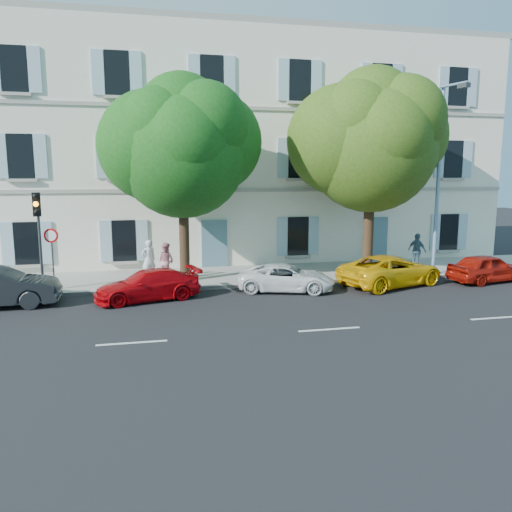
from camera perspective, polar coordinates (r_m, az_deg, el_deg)
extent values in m
plane|color=black|center=(19.56, 4.26, -4.88)|extent=(90.00, 90.00, 0.00)
cube|color=#A09E96|center=(23.73, 1.23, -2.13)|extent=(36.00, 4.50, 0.15)
cube|color=#9E998E|center=(21.67, 2.56, -3.23)|extent=(36.00, 0.16, 0.16)
cube|color=white|center=(28.91, -1.43, 11.73)|extent=(28.00, 7.00, 12.00)
imported|color=#B0050A|center=(19.61, -12.27, -3.27)|extent=(4.30, 2.57, 1.17)
imported|color=white|center=(20.70, 3.50, -2.50)|extent=(4.34, 2.90, 1.11)
imported|color=#EAAC09|center=(22.40, 15.16, -1.60)|extent=(5.28, 3.68, 1.34)
imported|color=#9B1309|center=(24.64, 24.90, -1.25)|extent=(3.94, 2.14, 1.27)
cylinder|color=#3A2819|center=(21.95, -8.19, 1.61)|extent=(0.43, 0.43, 3.46)
ellipsoid|color=#1C6219|center=(21.77, -8.43, 11.57)|extent=(5.53, 5.53, 6.08)
cylinder|color=#3A2819|center=(23.92, 12.69, 2.32)|extent=(0.48, 0.48, 3.63)
ellipsoid|color=#43671A|center=(23.78, 13.04, 11.98)|extent=(5.89, 5.89, 6.48)
cylinder|color=#383A3D|center=(21.61, -23.39, 0.55)|extent=(0.11, 0.11, 3.26)
cube|color=black|center=(21.27, -23.80, 5.41)|extent=(0.35, 0.30, 0.92)
sphere|color=orange|center=(21.14, -23.87, 5.45)|extent=(0.20, 0.20, 0.20)
cylinder|color=#383A3D|center=(21.74, -22.18, -0.85)|extent=(0.06, 0.06, 2.12)
cylinder|color=red|center=(21.55, -22.38, 2.17)|extent=(0.58, 0.15, 0.58)
cylinder|color=#7293BF|center=(24.47, 20.09, 7.79)|extent=(0.17, 0.17, 8.44)
cylinder|color=#7293BF|center=(24.14, 21.65, 17.75)|extent=(0.48, 1.45, 0.11)
cube|color=#383A3D|center=(23.51, 22.67, 17.54)|extent=(0.38, 0.53, 0.19)
imported|color=silver|center=(22.58, -12.17, -0.44)|extent=(0.77, 0.65, 1.79)
imported|color=#CF858F|center=(22.37, -10.28, -0.60)|extent=(1.03, 1.00, 1.68)
imported|color=#456B7F|center=(26.19, 17.93, 0.59)|extent=(0.81, 1.10, 1.73)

